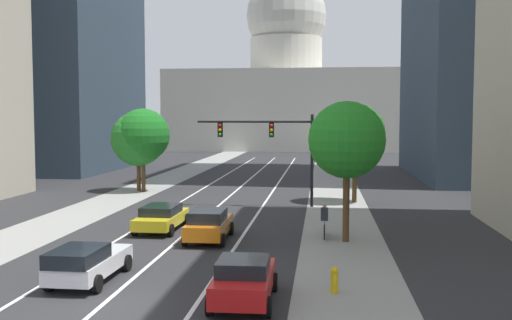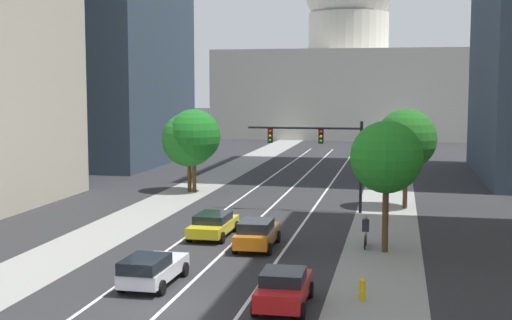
% 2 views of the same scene
% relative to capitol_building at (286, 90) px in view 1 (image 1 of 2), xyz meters
% --- Properties ---
extents(ground_plane, '(400.00, 400.00, 0.00)m').
position_rel_capitol_building_xyz_m(ground_plane, '(0.00, -55.94, -10.90)').
color(ground_plane, '#2B2B2D').
extents(sidewalk_left, '(4.01, 130.00, 0.01)m').
position_rel_capitol_building_xyz_m(sidewalk_left, '(-7.94, -60.94, -10.90)').
color(sidewalk_left, gray).
rests_on(sidewalk_left, ground).
extents(sidewalk_right, '(4.01, 130.00, 0.01)m').
position_rel_capitol_building_xyz_m(sidewalk_right, '(7.94, -60.94, -10.90)').
color(sidewalk_right, gray).
rests_on(sidewalk_right, ground).
extents(lane_stripe_left, '(0.16, 90.00, 0.01)m').
position_rel_capitol_building_xyz_m(lane_stripe_left, '(-2.97, -70.94, -10.89)').
color(lane_stripe_left, white).
rests_on(lane_stripe_left, ground).
extents(lane_stripe_center, '(0.16, 90.00, 0.01)m').
position_rel_capitol_building_xyz_m(lane_stripe_center, '(0.00, -70.94, -10.89)').
color(lane_stripe_center, white).
rests_on(lane_stripe_center, ground).
extents(lane_stripe_right, '(0.16, 90.00, 0.01)m').
position_rel_capitol_building_xyz_m(lane_stripe_right, '(2.97, -70.94, -10.89)').
color(lane_stripe_right, white).
rests_on(lane_stripe_right, ground).
extents(office_tower_far_left, '(16.46, 22.36, 35.59)m').
position_rel_capitol_building_xyz_m(office_tower_far_left, '(-24.04, -47.75, 6.92)').
color(office_tower_far_left, '#334251').
rests_on(office_tower_far_left, ground).
extents(capitol_building, '(41.98, 23.08, 33.13)m').
position_rel_capitol_building_xyz_m(capitol_building, '(0.00, 0.00, 0.00)').
color(capitol_building, beige).
rests_on(capitol_building, ground).
extents(car_orange, '(2.02, 4.40, 1.53)m').
position_rel_capitol_building_xyz_m(car_orange, '(1.49, -85.55, -10.10)').
color(car_orange, orange).
rests_on(car_orange, ground).
extents(car_white, '(2.01, 4.51, 1.42)m').
position_rel_capitol_building_xyz_m(car_white, '(-1.49, -93.38, -10.15)').
color(car_white, silver).
rests_on(car_white, ground).
extents(car_yellow, '(2.13, 4.71, 1.35)m').
position_rel_capitol_building_xyz_m(car_yellow, '(-1.48, -83.22, -10.18)').
color(car_yellow, yellow).
rests_on(car_yellow, ground).
extents(car_red, '(2.01, 4.11, 1.48)m').
position_rel_capitol_building_xyz_m(car_red, '(4.45, -95.11, -10.14)').
color(car_red, red).
rests_on(car_red, ground).
extents(traffic_signal_mast, '(7.77, 0.39, 6.14)m').
position_rel_capitol_building_xyz_m(traffic_signal_mast, '(3.72, -73.99, -6.47)').
color(traffic_signal_mast, black).
rests_on(traffic_signal_mast, ground).
extents(fire_hydrant, '(0.26, 0.35, 0.91)m').
position_rel_capitol_building_xyz_m(fire_hydrant, '(7.37, -93.68, -10.44)').
color(fire_hydrant, yellow).
rests_on(fire_hydrant, ground).
extents(cyclist, '(0.36, 1.70, 1.72)m').
position_rel_capitol_building_xyz_m(cyclist, '(7.05, -84.19, -10.05)').
color(cyclist, black).
rests_on(cyclist, ground).
extents(street_tree_near_right, '(3.68, 3.68, 6.74)m').
position_rel_capitol_building_xyz_m(street_tree_near_right, '(8.07, -85.08, -6.03)').
color(street_tree_near_right, '#51381E').
rests_on(street_tree_near_right, ground).
extents(street_tree_mid_left, '(4.35, 4.35, 6.40)m').
position_rel_capitol_building_xyz_m(street_tree_mid_left, '(-7.76, -66.93, -6.69)').
color(street_tree_mid_left, '#51381E').
rests_on(street_tree_mid_left, ground).
extents(street_tree_near_left, '(4.25, 4.25, 6.65)m').
position_rel_capitol_building_xyz_m(street_tree_near_left, '(-7.30, -67.13, -6.39)').
color(street_tree_near_left, '#51381E').
rests_on(street_tree_near_left, ground).
extents(street_tree_far_right, '(4.20, 4.20, 6.93)m').
position_rel_capitol_building_xyz_m(street_tree_far_right, '(9.16, -71.45, -6.09)').
color(street_tree_far_right, '#51381E').
rests_on(street_tree_far_right, ground).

